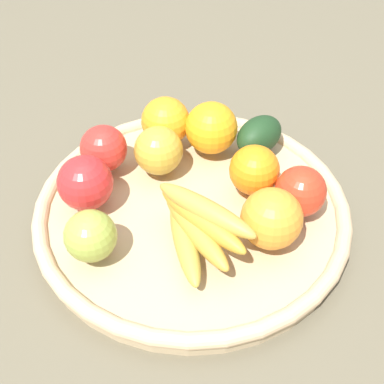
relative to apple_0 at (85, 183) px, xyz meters
The scene contains 13 objects.
ground_plane 0.17m from the apple_0, 125.63° to the left, with size 2.40×2.40×0.00m, color brown.
basket 0.16m from the apple_0, 125.63° to the left, with size 0.46×0.46×0.04m.
apple_0 is the anchor object (origin of this frame).
banana_bunch 0.17m from the apple_0, 98.89° to the left, with size 0.13×0.16×0.07m.
orange_1 0.26m from the apple_0, 108.99° to the left, with size 0.08×0.08×0.08m, color orange.
orange_2 0.18m from the apple_0, behind, with size 0.08×0.08×0.08m, color orange.
avocado 0.28m from the apple_0, 150.48° to the left, with size 0.09×0.06×0.06m, color #19361A.
orange_3 0.22m from the apple_0, 159.70° to the left, with size 0.08×0.08×0.08m, color orange.
apple_2 0.10m from the apple_0, 46.70° to the left, with size 0.07×0.07×0.07m, color #90A03D.
apple_4 0.12m from the apple_0, 161.69° to the left, with size 0.07×0.07×0.07m, color gold.
orange_0 0.24m from the apple_0, 132.10° to the left, with size 0.07×0.07×0.07m, color orange.
apple_1 0.30m from the apple_0, 122.33° to the left, with size 0.07×0.07×0.07m, color red.
apple_3 0.08m from the apple_0, 156.03° to the right, with size 0.07×0.07×0.07m, color red.
Camera 1 is at (0.45, 0.31, 0.58)m, focal length 49.85 mm.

